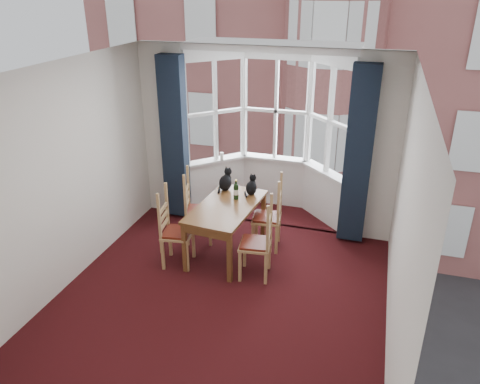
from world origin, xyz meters
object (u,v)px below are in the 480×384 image
at_px(cat_right, 251,187).
at_px(wine_bottle, 236,191).
at_px(chair_left_far, 194,212).
at_px(chair_right_near, 262,245).
at_px(chair_left_near, 171,233).
at_px(chair_right_far, 273,219).
at_px(cat_left, 226,181).
at_px(dining_table, 226,211).
at_px(candle_tall, 222,156).

xyz_separation_m(cat_right, wine_bottle, (-0.17, -0.23, 0.01)).
height_order(chair_left_far, chair_right_near, same).
bearing_deg(chair_left_near, chair_right_near, 2.37).
height_order(chair_right_far, cat_left, cat_left).
bearing_deg(chair_right_far, wine_bottle, -169.59).
bearing_deg(cat_left, dining_table, -70.72).
relative_size(chair_right_far, cat_left, 2.60).
bearing_deg(chair_right_far, cat_left, 167.57).
height_order(chair_right_near, candle_tall, candle_tall).
xyz_separation_m(chair_right_far, cat_left, (-0.77, 0.17, 0.42)).
relative_size(chair_left_far, chair_right_far, 1.00).
relative_size(chair_left_near, chair_left_far, 1.00).
height_order(chair_right_near, wine_bottle, wine_bottle).
distance_m(chair_left_near, wine_bottle, 1.10).
bearing_deg(chair_right_far, chair_left_far, -174.14).
relative_size(dining_table, candle_tall, 11.02).
distance_m(chair_left_far, cat_left, 0.66).
xyz_separation_m(chair_left_far, cat_left, (0.42, 0.29, 0.42)).
height_order(chair_left_far, cat_right, cat_right).
height_order(chair_right_far, cat_right, cat_right).
xyz_separation_m(chair_left_near, chair_right_far, (1.24, 0.82, 0.00)).
relative_size(chair_left_near, chair_right_near, 1.00).
bearing_deg(chair_left_near, cat_left, 64.85).
bearing_deg(candle_tall, chair_left_far, -91.88).
distance_m(dining_table, cat_right, 0.57).
bearing_deg(chair_right_near, wine_bottle, 130.11).
xyz_separation_m(chair_right_near, cat_right, (-0.40, 0.90, 0.41)).
distance_m(chair_left_near, chair_right_far, 1.49).
bearing_deg(candle_tall, chair_right_far, -43.40).
height_order(dining_table, wine_bottle, wine_bottle).
bearing_deg(chair_left_near, cat_right, 47.29).
bearing_deg(cat_left, candle_tall, 112.33).
height_order(chair_left_far, chair_right_far, same).
bearing_deg(wine_bottle, chair_left_far, -177.84).
xyz_separation_m(chair_left_near, cat_right, (0.88, 0.95, 0.41)).
bearing_deg(chair_right_near, chair_right_far, 92.68).
distance_m(wine_bottle, candle_tall, 1.34).
relative_size(chair_left_far, cat_left, 2.60).
bearing_deg(wine_bottle, chair_right_near, -49.89).
distance_m(dining_table, chair_left_far, 0.66).
height_order(dining_table, cat_right, cat_right).
bearing_deg(cat_left, chair_left_near, -115.15).
distance_m(chair_right_far, wine_bottle, 0.68).
relative_size(dining_table, cat_right, 4.77).
bearing_deg(chair_right_far, candle_tall, 136.60).
relative_size(chair_right_near, chair_right_far, 1.00).
bearing_deg(wine_bottle, dining_table, -105.06).
bearing_deg(chair_left_far, cat_left, 35.09).
relative_size(chair_right_far, wine_bottle, 3.14).
relative_size(cat_right, candle_tall, 2.31).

